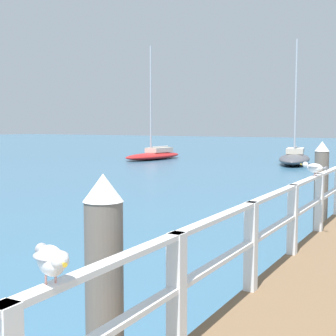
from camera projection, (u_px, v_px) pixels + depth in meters
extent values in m
cube|color=white|center=(177.00, 294.00, 3.70)|extent=(0.12, 0.12, 0.95)
cube|color=white|center=(251.00, 246.00, 5.14)|extent=(0.12, 0.12, 0.95)
cube|color=white|center=(293.00, 220.00, 6.59)|extent=(0.12, 0.12, 0.95)
cube|color=white|center=(319.00, 202.00, 8.03)|extent=(0.12, 0.12, 0.95)
cylinder|color=#6B6056|center=(105.00, 314.00, 3.54)|extent=(0.28, 0.28, 1.65)
cone|color=white|center=(103.00, 188.00, 3.46)|extent=(0.29, 0.29, 0.20)
cylinder|color=#6B6056|center=(321.00, 192.00, 9.91)|extent=(0.28, 0.28, 1.65)
cone|color=white|center=(322.00, 146.00, 9.83)|extent=(0.29, 0.29, 0.20)
ellipsoid|color=white|center=(51.00, 260.00, 2.47)|extent=(0.31, 0.26, 0.15)
sphere|color=white|center=(60.00, 260.00, 2.31)|extent=(0.09, 0.09, 0.09)
cone|color=gold|center=(64.00, 264.00, 2.25)|extent=(0.05, 0.05, 0.02)
cone|color=#939399|center=(43.00, 251.00, 2.62)|extent=(0.11, 0.10, 0.07)
ellipsoid|color=#939399|center=(51.00, 255.00, 2.47)|extent=(0.28, 0.27, 0.04)
cylinder|color=tan|center=(56.00, 278.00, 2.50)|extent=(0.01, 0.01, 0.05)
cylinder|color=tan|center=(46.00, 280.00, 2.48)|extent=(0.01, 0.01, 0.05)
ellipsoid|color=white|center=(315.00, 168.00, 7.63)|extent=(0.31, 0.22, 0.15)
sphere|color=white|center=(305.00, 165.00, 7.76)|extent=(0.09, 0.09, 0.09)
cone|color=gold|center=(302.00, 164.00, 7.81)|extent=(0.06, 0.04, 0.02)
cone|color=#939399|center=(324.00, 168.00, 7.50)|extent=(0.10, 0.09, 0.07)
ellipsoid|color=#939399|center=(315.00, 166.00, 7.63)|extent=(0.27, 0.24, 0.04)
cylinder|color=tan|center=(314.00, 175.00, 7.61)|extent=(0.01, 0.01, 0.05)
cylinder|color=tan|center=(316.00, 174.00, 7.65)|extent=(0.01, 0.01, 0.05)
ellipsoid|color=#4C4C51|center=(295.00, 159.00, 26.65)|extent=(2.60, 5.28, 0.56)
cylinder|color=#B2B2B7|center=(296.00, 97.00, 26.10)|extent=(0.10, 0.10, 6.15)
cylinder|color=#B2B2B7|center=(295.00, 147.00, 27.19)|extent=(0.43, 1.75, 0.08)
cube|color=beige|center=(295.00, 151.00, 27.18)|extent=(1.25, 1.96, 0.30)
ellipsoid|color=red|center=(153.00, 156.00, 30.33)|extent=(2.18, 5.18, 0.42)
cylinder|color=#B2B2B7|center=(151.00, 100.00, 29.81)|extent=(0.10, 0.10, 6.52)
cylinder|color=#B2B2B7|center=(159.00, 147.00, 30.79)|extent=(0.27, 1.76, 0.08)
cube|color=beige|center=(159.00, 150.00, 30.79)|extent=(1.11, 1.90, 0.30)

